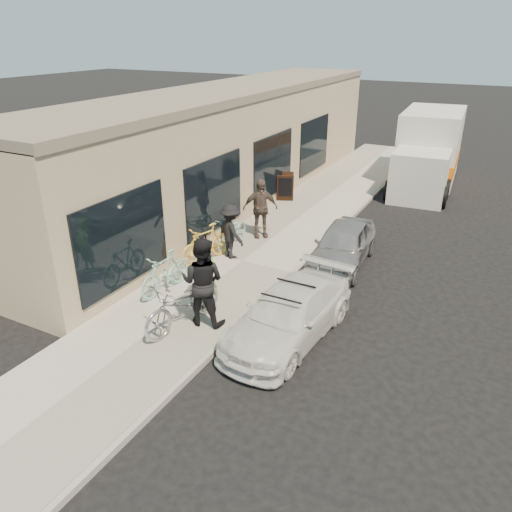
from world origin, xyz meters
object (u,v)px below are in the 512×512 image
at_px(moving_truck, 428,153).
at_px(sandwich_board, 285,187).
at_px(bike_rack, 203,246).
at_px(bystander_a, 231,232).
at_px(sedan_white, 289,314).
at_px(man_standing, 202,282).
at_px(sedan_silver, 343,245).
at_px(woman_rider, 206,275).
at_px(cruiser_bike_b, 232,232).
at_px(cruiser_bike_c, 206,243).
at_px(bystander_b, 260,208).
at_px(cruiser_bike_a, 165,272).
at_px(tandem_bike, 184,304).

bearing_deg(moving_truck, sandwich_board, -132.81).
bearing_deg(bike_rack, bystander_a, 50.49).
relative_size(sedan_white, moving_truck, 0.64).
height_order(bike_rack, man_standing, man_standing).
xyz_separation_m(sedan_silver, woman_rider, (-2.01, -3.89, 0.31)).
height_order(woman_rider, cruiser_bike_b, woman_rider).
xyz_separation_m(sedan_white, bystander_a, (-3.04, 2.74, 0.36)).
bearing_deg(cruiser_bike_b, bike_rack, -97.94).
relative_size(bike_rack, cruiser_bike_b, 0.45).
distance_m(cruiser_bike_b, cruiser_bike_c, 1.28).
distance_m(sedan_white, woman_rider, 2.23).
bearing_deg(bystander_a, cruiser_bike_b, -37.55).
distance_m(cruiser_bike_c, bystander_b, 2.41).
height_order(sedan_silver, cruiser_bike_b, sedan_silver).
bearing_deg(bystander_a, cruiser_bike_a, 105.84).
bearing_deg(cruiser_bike_c, bystander_a, 64.27).
distance_m(woman_rider, bystander_a, 2.71).
bearing_deg(bystander_b, cruiser_bike_b, -149.17).
bearing_deg(moving_truck, woman_rider, -104.84).
bearing_deg(sandwich_board, woman_rider, -102.57).
xyz_separation_m(moving_truck, woman_rider, (-2.51, -13.24, -0.44)).
relative_size(sedan_white, cruiser_bike_b, 2.35).
bearing_deg(cruiser_bike_a, bystander_a, 85.13).
bearing_deg(man_standing, tandem_bike, 40.67).
xyz_separation_m(tandem_bike, man_standing, (0.28, 0.35, 0.44)).
relative_size(sedan_white, man_standing, 2.00).
bearing_deg(cruiser_bike_b, cruiser_bike_a, -92.50).
xyz_separation_m(cruiser_bike_b, bystander_a, (0.38, -0.73, 0.33)).
bearing_deg(cruiser_bike_c, bystander_b, 94.02).
xyz_separation_m(sedan_silver, cruiser_bike_a, (-3.25, -3.82, 0.07)).
bearing_deg(cruiser_bike_c, sedan_silver, 45.18).
height_order(bystander_a, bystander_b, bystander_b).
relative_size(sedan_silver, cruiser_bike_c, 1.99).
bearing_deg(bystander_a, man_standing, 135.41).
bearing_deg(moving_truck, sedan_silver, -97.17).
bearing_deg(moving_truck, bystander_a, -111.57).
relative_size(sedan_silver, cruiser_bike_a, 2.03).
distance_m(moving_truck, bystander_a, 11.19).
bearing_deg(sandwich_board, cruiser_bike_a, -111.28).
xyz_separation_m(sedan_white, cruiser_bike_a, (-3.44, 0.24, 0.10)).
bearing_deg(bystander_b, woman_rider, -117.75).
bearing_deg(woman_rider, cruiser_bike_a, 165.21).
xyz_separation_m(moving_truck, man_standing, (-2.12, -13.95, -0.19)).
bearing_deg(man_standing, sandwich_board, -87.92).
relative_size(cruiser_bike_c, bystander_b, 0.95).
distance_m(woman_rider, cruiser_bike_c, 2.44).
distance_m(sedan_silver, cruiser_bike_a, 5.02).
height_order(cruiser_bike_b, bystander_b, bystander_b).
bearing_deg(bike_rack, moving_truck, 71.08).
relative_size(moving_truck, cruiser_bike_b, 3.67).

